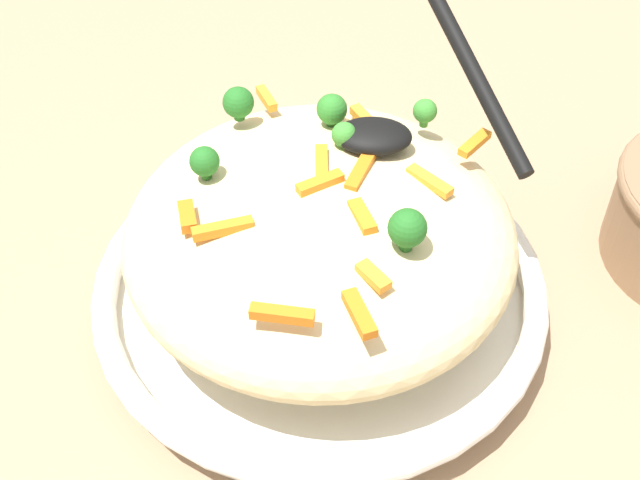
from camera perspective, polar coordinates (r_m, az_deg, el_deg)
name	(u,v)px	position (r m, az deg, el deg)	size (l,w,h in m)	color
ground_plane	(320,310)	(0.69, 0.00, -4.65)	(2.40, 2.40, 0.00)	#9E7F60
serving_bowl	(320,291)	(0.67, 0.00, -3.41)	(0.35, 0.35, 0.04)	white
pasta_mound	(320,235)	(0.63, 0.00, 0.33)	(0.29, 0.29, 0.10)	beige
carrot_piece_0	(318,188)	(0.59, -0.14, 3.49)	(0.03, 0.01, 0.01)	orange
carrot_piece_1	(267,98)	(0.68, -3.56, 9.34)	(0.03, 0.01, 0.01)	orange
carrot_piece_2	(359,314)	(0.52, 2.62, -4.89)	(0.04, 0.01, 0.01)	orange
carrot_piece_3	(475,143)	(0.65, 10.20, 6.33)	(0.03, 0.01, 0.01)	orange
carrot_piece_4	(317,164)	(0.61, -0.18, 5.05)	(0.04, 0.01, 0.01)	orange
carrot_piece_5	(223,229)	(0.57, -6.46, 0.76)	(0.04, 0.01, 0.01)	orange
carrot_piece_6	(366,120)	(0.66, 3.05, 7.92)	(0.03, 0.01, 0.01)	orange
carrot_piece_7	(362,217)	(0.57, 2.80, 1.54)	(0.03, 0.01, 0.01)	orange
carrot_piece_8	(373,276)	(0.54, 3.55, -2.39)	(0.03, 0.01, 0.01)	orange
carrot_piece_9	(361,171)	(0.61, 2.70, 4.61)	(0.04, 0.01, 0.01)	orange
carrot_piece_10	(282,314)	(0.52, -2.53, -4.93)	(0.04, 0.01, 0.01)	orange
carrot_piece_11	(187,216)	(0.58, -8.77, 1.55)	(0.03, 0.01, 0.01)	orange
carrot_piece_12	(430,181)	(0.61, 7.27, 3.90)	(0.04, 0.01, 0.01)	orange
broccoli_floret_0	(407,229)	(0.55, 5.80, 0.76)	(0.03, 0.03, 0.03)	#205B1C
broccoli_floret_1	(205,162)	(0.61, -7.65, 5.15)	(0.02, 0.02, 0.03)	#205B1C
broccoli_floret_2	(238,103)	(0.66, -5.43, 9.03)	(0.02, 0.02, 0.03)	#205B1C
broccoli_floret_3	(344,135)	(0.63, 1.61, 6.97)	(0.02, 0.02, 0.02)	#377928
broccoli_floret_4	(425,111)	(0.65, 6.96, 8.45)	(0.02, 0.02, 0.02)	#377928
broccoli_floret_5	(332,110)	(0.65, 0.79, 8.63)	(0.02, 0.02, 0.03)	#296820
serving_spoon	(412,113)	(0.63, 6.11, 8.37)	(0.14, 0.15, 0.08)	black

